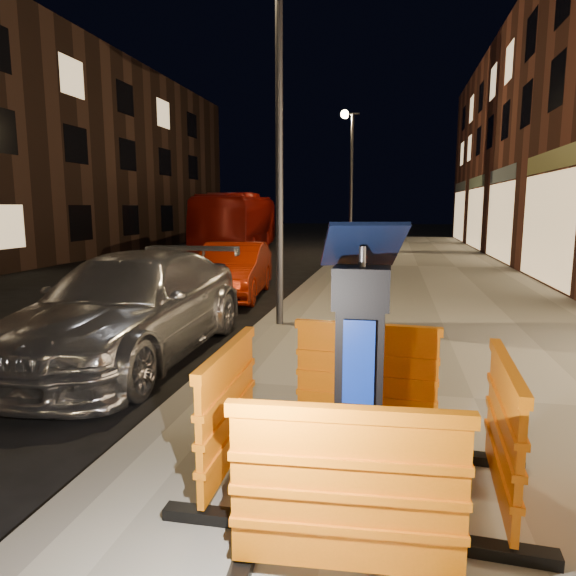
% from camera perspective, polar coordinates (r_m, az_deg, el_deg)
% --- Properties ---
extents(ground_plane, '(120.00, 120.00, 0.00)m').
position_cam_1_polar(ground_plane, '(6.20, -9.30, -11.30)').
color(ground_plane, black).
rests_on(ground_plane, ground).
extents(sidewalk, '(6.00, 60.00, 0.15)m').
position_cam_1_polar(sidewalk, '(5.88, 19.93, -12.13)').
color(sidewalk, gray).
rests_on(sidewalk, ground).
extents(kerb, '(0.30, 60.00, 0.15)m').
position_cam_1_polar(kerb, '(6.18, -9.31, -10.65)').
color(kerb, slate).
rests_on(kerb, ground).
extents(parking_kiosk, '(0.58, 0.58, 1.79)m').
position_cam_1_polar(parking_kiosk, '(3.59, 7.98, -8.88)').
color(parking_kiosk, black).
rests_on(parking_kiosk, sidewalk).
extents(barrier_front, '(1.31, 0.61, 1.00)m').
position_cam_1_polar(barrier_front, '(2.89, 6.54, -22.18)').
color(barrier_front, orange).
rests_on(barrier_front, sidewalk).
extents(barrier_back, '(1.31, 0.62, 1.00)m').
position_cam_1_polar(barrier_back, '(4.62, 8.62, -9.95)').
color(barrier_back, orange).
rests_on(barrier_back, sidewalk).
extents(barrier_kerbside, '(0.54, 1.29, 1.00)m').
position_cam_1_polar(barrier_kerbside, '(3.90, -6.63, -13.57)').
color(barrier_kerbside, orange).
rests_on(barrier_kerbside, sidewalk).
extents(barrier_bldgside, '(0.60, 1.31, 1.00)m').
position_cam_1_polar(barrier_bldgside, '(3.81, 22.77, -14.83)').
color(barrier_bldgside, orange).
rests_on(barrier_bldgside, sidewalk).
extents(car_silver, '(2.09, 5.09, 1.47)m').
position_cam_1_polar(car_silver, '(7.81, -16.72, -7.27)').
color(car_silver, '#BBBBC0').
rests_on(car_silver, ground).
extents(car_red, '(1.80, 4.06, 1.30)m').
position_cam_1_polar(car_red, '(12.31, -6.07, -1.03)').
color(car_red, '#951A04').
rests_on(car_red, ground).
extents(bus_doubledecker, '(3.35, 10.03, 2.74)m').
position_cam_1_polar(bus_doubledecker, '(24.83, -5.43, 4.06)').
color(bus_doubledecker, '#981109').
rests_on(bus_doubledecker, ground).
extents(street_lamp_mid, '(0.12, 0.12, 6.00)m').
position_cam_1_polar(street_lamp_mid, '(8.69, -0.98, 15.70)').
color(street_lamp_mid, '#3F3F44').
rests_on(street_lamp_mid, sidewalk).
extents(street_lamp_far, '(0.12, 0.12, 6.00)m').
position_cam_1_polar(street_lamp_far, '(23.52, 7.05, 11.43)').
color(street_lamp_far, '#3F3F44').
rests_on(street_lamp_far, sidewalk).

